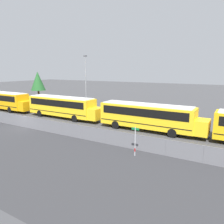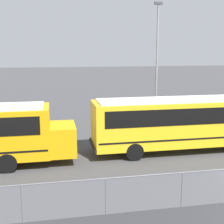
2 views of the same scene
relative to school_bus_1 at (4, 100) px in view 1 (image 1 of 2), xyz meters
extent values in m
plane|color=#424244|center=(13.88, -6.23, -1.98)|extent=(200.00, 200.00, 0.00)
cube|color=#9EA0A5|center=(13.88, -6.23, -1.24)|extent=(80.97, 0.03, 1.48)
cube|color=slate|center=(13.88, -6.24, -1.24)|extent=(80.97, 0.01, 1.48)
cylinder|color=slate|center=(13.88, -6.23, -0.50)|extent=(80.97, 0.05, 0.05)
cylinder|color=slate|center=(10.77, -6.23, -1.24)|extent=(0.07, 0.07, 1.48)
cylinder|color=slate|center=(13.88, -6.23, -1.24)|extent=(0.07, 0.07, 1.48)
cylinder|color=slate|center=(16.99, -6.23, -1.24)|extent=(0.07, 0.07, 1.48)
cylinder|color=slate|center=(20.11, -6.23, -1.24)|extent=(0.07, 0.07, 1.48)
cylinder|color=slate|center=(23.22, -6.23, -1.24)|extent=(0.07, 0.07, 1.48)
cylinder|color=slate|center=(26.34, -6.23, -1.24)|extent=(0.07, 0.07, 1.48)
cylinder|color=slate|center=(29.45, -6.23, -1.24)|extent=(0.07, 0.07, 1.48)
cylinder|color=slate|center=(32.57, -6.23, -1.24)|extent=(0.07, 0.07, 1.48)
cylinder|color=slate|center=(35.68, -6.23, -1.24)|extent=(0.07, 0.07, 1.48)
cube|color=#EDA80F|center=(-0.29, 0.00, -0.11)|extent=(11.68, 2.56, 2.71)
cube|color=black|center=(-0.29, 0.00, 0.49)|extent=(10.75, 2.60, 0.98)
cube|color=black|center=(-0.29, 0.00, -0.87)|extent=(11.45, 2.59, 0.10)
cube|color=#EDA80F|center=(6.25, 0.00, -0.65)|extent=(1.40, 2.36, 1.63)
cube|color=silver|center=(-0.29, 0.00, 1.30)|extent=(11.10, 2.31, 0.10)
cylinder|color=black|center=(3.33, 1.16, -1.46)|extent=(1.03, 0.28, 1.03)
cylinder|color=black|center=(3.33, -1.16, -1.46)|extent=(1.03, 0.28, 1.03)
cube|color=yellow|center=(13.91, 0.52, -0.11)|extent=(11.68, 2.56, 2.71)
cube|color=black|center=(13.91, 0.52, 0.49)|extent=(10.75, 2.60, 0.98)
cube|color=black|center=(13.91, 0.52, -0.87)|extent=(11.45, 2.59, 0.10)
cube|color=yellow|center=(20.45, 0.52, -0.65)|extent=(1.40, 2.36, 1.63)
cube|color=black|center=(8.01, 0.52, -1.31)|extent=(0.12, 2.56, 0.24)
cube|color=silver|center=(13.91, 0.52, 1.30)|extent=(11.10, 2.31, 0.10)
cylinder|color=black|center=(17.53, 1.68, -1.46)|extent=(1.03, 0.28, 1.03)
cylinder|color=black|center=(17.53, -0.64, -1.46)|extent=(1.03, 0.28, 1.03)
cylinder|color=black|center=(10.28, 1.68, -1.46)|extent=(1.03, 0.28, 1.03)
cylinder|color=black|center=(10.28, -0.64, -1.46)|extent=(1.03, 0.28, 1.03)
cube|color=yellow|center=(27.99, 0.43, -0.11)|extent=(11.68, 2.56, 2.71)
cube|color=black|center=(27.99, 0.43, 0.49)|extent=(10.75, 2.60, 0.98)
cube|color=black|center=(27.99, 0.43, -0.87)|extent=(11.45, 2.59, 0.10)
cube|color=yellow|center=(34.54, 0.43, -0.65)|extent=(1.40, 2.36, 1.63)
cube|color=black|center=(22.10, 0.43, -1.31)|extent=(0.12, 2.56, 0.24)
cube|color=silver|center=(27.99, 0.43, 1.30)|extent=(11.10, 2.31, 0.10)
cylinder|color=black|center=(31.62, 1.59, -1.46)|extent=(1.03, 0.28, 1.03)
cylinder|color=black|center=(31.62, -0.73, -1.46)|extent=(1.03, 0.28, 1.03)
cylinder|color=black|center=(24.37, 1.59, -1.46)|extent=(1.03, 0.28, 1.03)
cylinder|color=black|center=(24.37, -0.73, -1.46)|extent=(1.03, 0.28, 1.03)
cube|color=black|center=(35.63, 0.51, -1.31)|extent=(0.12, 2.56, 0.24)
cylinder|color=#B7B7BC|center=(30.25, -7.63, -0.67)|extent=(0.08, 0.08, 2.61)
cylinder|color=red|center=(30.25, -7.63, -1.43)|extent=(0.09, 0.09, 0.30)
cube|color=#147238|center=(30.25, -7.63, 0.48)|extent=(0.70, 0.02, 0.20)
cylinder|color=gray|center=(14.00, 6.76, 2.82)|extent=(0.16, 0.16, 9.59)
cube|color=#47474C|center=(14.00, 6.76, 7.76)|extent=(0.60, 0.24, 0.20)
cylinder|color=#51381E|center=(-4.11, 11.76, -0.71)|extent=(0.44, 0.44, 2.54)
cone|color=#235B28|center=(-4.11, 11.76, 2.77)|extent=(3.40, 3.40, 4.43)
camera|label=1|loc=(37.76, -24.26, 5.53)|focal=35.00mm
camera|label=2|loc=(5.81, -17.17, 4.35)|focal=50.00mm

